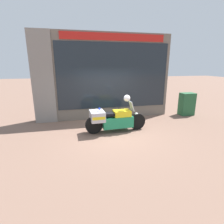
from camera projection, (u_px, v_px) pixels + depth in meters
The scene contains 6 objects.
ground_plane at pixel (114, 131), 7.10m from camera, with size 60.00×60.00×0.00m, color #7A5B4C.
shop_building at pixel (95, 77), 8.35m from camera, with size 6.56×0.55×4.05m.
window_display at pixel (112, 107), 8.97m from camera, with size 5.15×0.30×2.05m.
paramedic_motorcycle at pixel (112, 119), 6.93m from camera, with size 2.48×0.74×1.21m.
utility_cabinet at pixel (187, 104), 9.28m from camera, with size 0.73×0.50×1.18m, color #235633.
white_helmet at pixel (127, 98), 6.86m from camera, with size 0.26×0.26×0.26m, color white.
Camera 1 is at (-1.56, -6.46, 2.63)m, focal length 28.00 mm.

